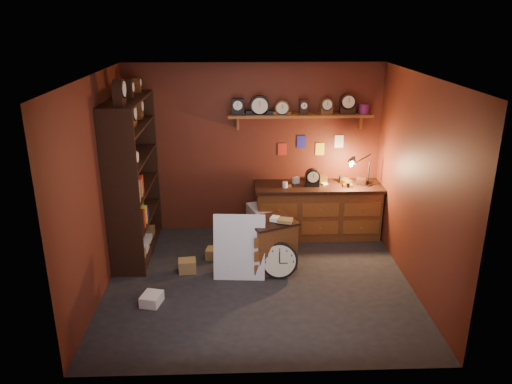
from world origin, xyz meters
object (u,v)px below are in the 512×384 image
object	(u,v)px
shelving_unit	(131,172)
low_cabinet	(271,242)
workbench	(318,207)
big_round_clock	(279,261)

from	to	relation	value
shelving_unit	low_cabinet	distance (m)	2.24
shelving_unit	workbench	xyz separation A→B (m)	(2.80, 0.49, -0.78)
big_round_clock	low_cabinet	bearing A→B (deg)	109.76
shelving_unit	low_cabinet	size ratio (longest dim) A/B	3.20
shelving_unit	low_cabinet	xyz separation A→B (m)	(1.98, -0.59, -0.86)
workbench	shelving_unit	bearing A→B (deg)	-169.97
workbench	low_cabinet	size ratio (longest dim) A/B	2.48
shelving_unit	workbench	distance (m)	2.94
shelving_unit	big_round_clock	distance (m)	2.46
low_cabinet	big_round_clock	world-z (taller)	low_cabinet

